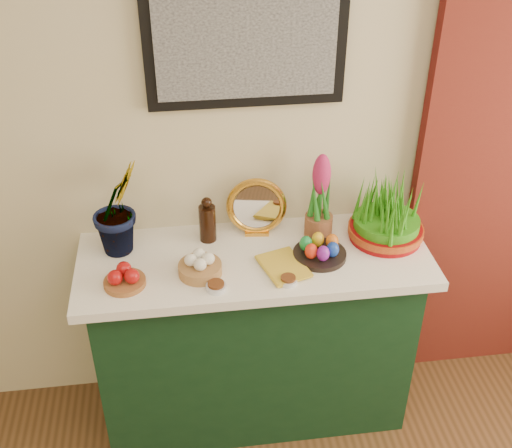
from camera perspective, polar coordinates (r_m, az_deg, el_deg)
The scene contains 13 objects.
sideboard at distance 2.85m, azimuth -0.14°, elevation -10.28°, with size 1.30×0.45×0.85m, color black.
tablecloth at distance 2.56m, azimuth -0.15°, elevation -3.10°, with size 1.40×0.55×0.04m, color white.
hyacinth_green at distance 2.51m, azimuth -12.35°, elevation 2.64°, with size 0.25×0.22×0.51m, color #237920.
apple_bowl at distance 2.43m, azimuth -11.64°, elevation -4.69°, with size 0.20×0.20×0.08m.
garlic_basket at distance 2.44m, azimuth -5.01°, elevation -3.71°, with size 0.22×0.22×0.09m.
vinegar_cruet at distance 2.60m, azimuth -4.34°, elevation 0.24°, with size 0.07×0.07×0.20m.
mirror at distance 2.62m, azimuth 0.04°, elevation 1.50°, with size 0.25×0.09×0.25m.
book at distance 2.44m, azimuth 0.85°, elevation -4.22°, with size 0.14×0.20×0.03m, color gold.
spice_dish_left at distance 2.38m, azimuth -3.57°, elevation -5.55°, with size 0.08×0.08×0.03m.
spice_dish_right at distance 2.41m, azimuth 2.87°, elevation -5.01°, with size 0.07×0.07×0.03m.
egg_plate at distance 2.53m, azimuth 5.71°, elevation -2.34°, with size 0.22×0.22×0.09m.
hyacinth_pink at distance 2.59m, azimuth 5.71°, elevation 2.12°, with size 0.11×0.11×0.38m.
wheatgrass_sabzeh at distance 2.64m, azimuth 11.62°, elevation 0.80°, with size 0.31×0.31×0.25m.
Camera 1 is at (-0.17, -0.03, 2.41)m, focal length 45.00 mm.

